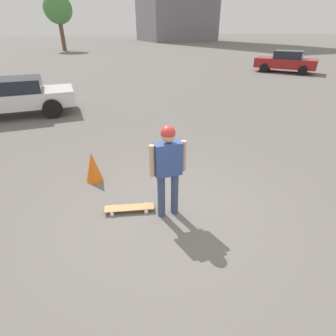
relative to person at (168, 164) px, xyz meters
name	(u,v)px	position (x,y,z in m)	size (l,w,h in m)	color
ground_plane	(168,213)	(0.00, 0.00, -1.06)	(220.00, 220.00, 0.00)	slate
person	(168,164)	(0.00, 0.00, 0.00)	(0.65, 0.24, 1.74)	#38476B
skateboard	(129,208)	(0.66, -0.35, -0.99)	(0.96, 0.45, 0.09)	tan
car_parked_near	(12,96)	(3.26, -7.93, -0.31)	(4.53, 1.99, 1.40)	silver
car_parked_far	(286,61)	(-14.60, -12.64, -0.29)	(4.08, 4.46, 1.52)	maroon
tree_distant	(58,9)	(0.01, -39.65, 4.00)	(3.70, 3.70, 6.98)	brown
traffic_cone	(93,167)	(1.11, -1.75, -0.71)	(0.38, 0.38, 0.69)	orange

